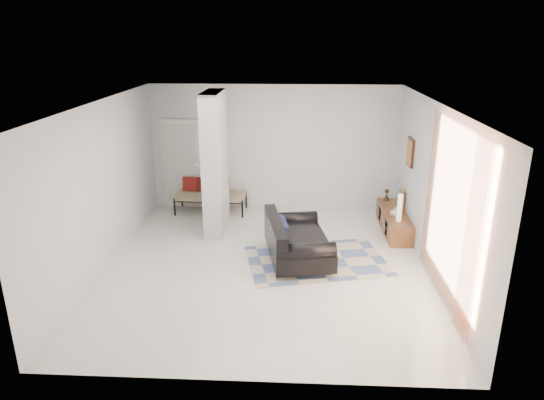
{
  "coord_description": "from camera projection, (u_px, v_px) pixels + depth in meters",
  "views": [
    {
      "loc": [
        0.5,
        -7.62,
        3.84
      ],
      "look_at": [
        0.08,
        0.6,
        1.0
      ],
      "focal_mm": 32.0,
      "sensor_mm": 36.0,
      "label": 1
    }
  ],
  "objects": [
    {
      "name": "wall_back",
      "position": [
        274.0,
        148.0,
        10.85
      ],
      "size": [
        6.0,
        0.0,
        6.0
      ],
      "primitive_type": "plane",
      "rotation": [
        1.57,
        0.0,
        0.0
      ],
      "color": "silver",
      "rests_on": "ground"
    },
    {
      "name": "curtain",
      "position": [
        450.0,
        213.0,
        6.79
      ],
      "size": [
        0.0,
        2.55,
        2.55
      ],
      "primitive_type": "plane",
      "rotation": [
        1.57,
        0.0,
        1.57
      ],
      "color": "#D06536",
      "rests_on": "wall_right"
    },
    {
      "name": "hallway_door",
      "position": [
        182.0,
        164.0,
        11.04
      ],
      "size": [
        0.85,
        0.06,
        2.04
      ],
      "primitive_type": "cube",
      "color": "silver",
      "rests_on": "floor"
    },
    {
      "name": "wall_art",
      "position": [
        410.0,
        152.0,
        9.41
      ],
      "size": [
        0.04,
        0.45,
        0.55
      ],
      "primitive_type": "cube",
      "color": "#32180D",
      "rests_on": "wall_right"
    },
    {
      "name": "ceiling",
      "position": [
        265.0,
        103.0,
        7.56
      ],
      "size": [
        6.0,
        6.0,
        0.0
      ],
      "primitive_type": "plane",
      "rotation": [
        3.14,
        0.0,
        0.0
      ],
      "color": "white",
      "rests_on": "wall_back"
    },
    {
      "name": "wall_right",
      "position": [
        434.0,
        191.0,
        7.88
      ],
      "size": [
        0.0,
        6.0,
        6.0
      ],
      "primitive_type": "plane",
      "rotation": [
        1.57,
        0.0,
        -1.57
      ],
      "color": "silver",
      "rests_on": "ground"
    },
    {
      "name": "area_rug",
      "position": [
        317.0,
        261.0,
        8.62
      ],
      "size": [
        2.69,
        2.09,
        0.01
      ],
      "primitive_type": "cube",
      "rotation": [
        0.0,
        0.0,
        0.22
      ],
      "color": "#C5B697",
      "rests_on": "floor"
    },
    {
      "name": "bronze_figurine",
      "position": [
        387.0,
        195.0,
        10.46
      ],
      "size": [
        0.14,
        0.14,
        0.26
      ],
      "primitive_type": null,
      "rotation": [
        0.0,
        0.0,
        0.07
      ],
      "color": "#322316",
      "rests_on": "media_console"
    },
    {
      "name": "loveseat",
      "position": [
        294.0,
        241.0,
        8.59
      ],
      "size": [
        1.3,
        1.88,
        0.76
      ],
      "rotation": [
        0.0,
        0.0,
        0.18
      ],
      "color": "silver",
      "rests_on": "floor"
    },
    {
      "name": "vase",
      "position": [
        395.0,
        212.0,
        9.57
      ],
      "size": [
        0.2,
        0.2,
        0.19
      ],
      "primitive_type": "imported",
      "rotation": [
        0.0,
        0.0,
        0.09
      ],
      "color": "white",
      "rests_on": "media_console"
    },
    {
      "name": "floor",
      "position": [
        266.0,
        265.0,
        8.47
      ],
      "size": [
        6.0,
        6.0,
        0.0
      ],
      "primitive_type": "plane",
      "color": "white",
      "rests_on": "ground"
    },
    {
      "name": "wall_left",
      "position": [
        102.0,
        186.0,
        8.15
      ],
      "size": [
        0.0,
        6.0,
        6.0
      ],
      "primitive_type": "plane",
      "rotation": [
        1.57,
        0.0,
        1.57
      ],
      "color": "silver",
      "rests_on": "ground"
    },
    {
      "name": "wall_front",
      "position": [
        247.0,
        274.0,
        5.18
      ],
      "size": [
        6.0,
        0.0,
        6.0
      ],
      "primitive_type": "plane",
      "rotation": [
        -1.57,
        0.0,
        0.0
      ],
      "color": "silver",
      "rests_on": "ground"
    },
    {
      "name": "partition_column",
      "position": [
        215.0,
        163.0,
        9.58
      ],
      "size": [
        0.35,
        1.2,
        2.8
      ],
      "primitive_type": "cube",
      "color": "silver",
      "rests_on": "floor"
    },
    {
      "name": "media_console",
      "position": [
        394.0,
        221.0,
        9.89
      ],
      "size": [
        0.45,
        1.76,
        0.8
      ],
      "color": "brown",
      "rests_on": "floor"
    },
    {
      "name": "daybed",
      "position": [
        210.0,
        193.0,
        10.89
      ],
      "size": [
        1.57,
        0.71,
        0.77
      ],
      "rotation": [
        0.0,
        0.0,
        -0.04
      ],
      "color": "black",
      "rests_on": "floor"
    },
    {
      "name": "cylinder_lamp",
      "position": [
        400.0,
        208.0,
        9.28
      ],
      "size": [
        0.1,
        0.1,
        0.54
      ],
      "primitive_type": "cylinder",
      "color": "white",
      "rests_on": "media_console"
    }
  ]
}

